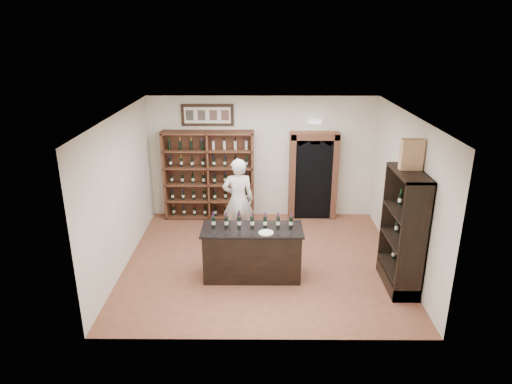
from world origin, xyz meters
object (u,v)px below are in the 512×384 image
at_px(tasting_counter, 252,253).
at_px(side_cabinet, 403,248).
at_px(wine_shelf, 209,175).
at_px(wine_crate, 412,154).
at_px(shopkeeper, 238,200).
at_px(counter_bottle_0, 213,222).

distance_m(tasting_counter, side_cabinet, 2.75).
xyz_separation_m(wine_shelf, side_cabinet, (3.82, -3.23, -0.35)).
bearing_deg(wine_crate, shopkeeper, 148.01).
bearing_deg(wine_shelf, shopkeeper, -59.15).
distance_m(tasting_counter, wine_crate, 3.37).
distance_m(tasting_counter, counter_bottle_0, 0.95).
relative_size(wine_shelf, counter_bottle_0, 7.33).
relative_size(side_cabinet, shopkeeper, 1.17).
bearing_deg(side_cabinet, wine_crate, 89.55).
xyz_separation_m(wine_shelf, shopkeeper, (0.77, -1.29, -0.16)).
xyz_separation_m(counter_bottle_0, wine_crate, (3.45, -0.23, 1.36)).
bearing_deg(shopkeeper, wine_shelf, -63.99).
bearing_deg(wine_shelf, counter_bottle_0, -82.48).
bearing_deg(side_cabinet, shopkeeper, 147.51).
relative_size(wine_shelf, wine_crate, 4.11).
relative_size(counter_bottle_0, wine_crate, 0.56).
distance_m(counter_bottle_0, wine_crate, 3.71).
height_order(counter_bottle_0, shopkeeper, shopkeeper).
bearing_deg(shopkeeper, tasting_counter, 96.54).
xyz_separation_m(tasting_counter, wine_crate, (2.73, -0.17, 1.97)).
bearing_deg(counter_bottle_0, side_cabinet, -5.90).
relative_size(counter_bottle_0, shopkeeper, 0.16).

